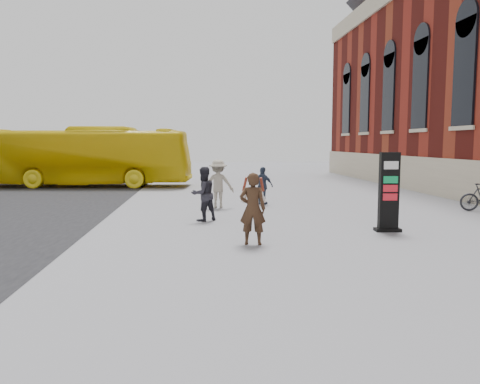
{
  "coord_description": "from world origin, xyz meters",
  "views": [
    {
      "loc": [
        -1.88,
        -11.41,
        2.52
      ],
      "look_at": [
        -0.79,
        0.93,
        1.21
      ],
      "focal_mm": 35.0,
      "sensor_mm": 36.0,
      "label": 1
    }
  ],
  "objects": [
    {
      "name": "info_pylon",
      "position": [
        3.49,
        1.32,
        1.13
      ],
      "size": [
        0.75,
        0.41,
        2.25
      ],
      "rotation": [
        0.0,
        0.0,
        -0.07
      ],
      "color": "black",
      "rests_on": "ground"
    },
    {
      "name": "ground",
      "position": [
        0.0,
        0.0,
        0.0
      ],
      "size": [
        100.0,
        100.0,
        0.0
      ],
      "primitive_type": "plane",
      "color": "#9E9EA3"
    },
    {
      "name": "pedestrian_a",
      "position": [
        -1.73,
        3.61,
        0.87
      ],
      "size": [
        1.07,
        1.0,
        1.75
      ],
      "primitive_type": "imported",
      "rotation": [
        0.0,
        0.0,
        3.68
      ],
      "color": "#26252C",
      "rests_on": "ground"
    },
    {
      "name": "pedestrian_c",
      "position": [
        0.74,
        7.47,
        0.77
      ],
      "size": [
        0.95,
        0.83,
        1.54
      ],
      "primitive_type": "imported",
      "rotation": [
        0.0,
        0.0,
        2.52
      ],
      "color": "#2E384C",
      "rests_on": "ground"
    },
    {
      "name": "bus",
      "position": [
        -8.52,
        16.3,
        1.71
      ],
      "size": [
        12.5,
        4.02,
        3.42
      ],
      "primitive_type": "imported",
      "rotation": [
        0.0,
        0.0,
        1.48
      ],
      "color": "yellow",
      "rests_on": "road"
    },
    {
      "name": "pedestrian_b",
      "position": [
        -1.13,
        6.61,
        0.93
      ],
      "size": [
        1.25,
        0.77,
        1.87
      ],
      "primitive_type": "imported",
      "rotation": [
        0.0,
        0.0,
        3.08
      ],
      "color": "gray",
      "rests_on": "ground"
    },
    {
      "name": "woman",
      "position": [
        -0.56,
        -0.06,
        0.92
      ],
      "size": [
        0.76,
        0.71,
        1.79
      ],
      "rotation": [
        0.0,
        0.0,
        2.96
      ],
      "color": "black",
      "rests_on": "ground"
    }
  ]
}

